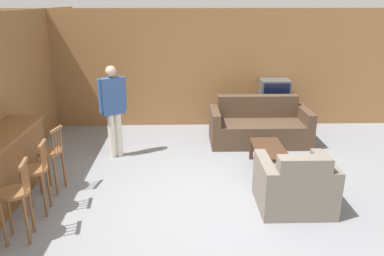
# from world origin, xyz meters

# --- Properties ---
(ground_plane) EXTENTS (24.00, 24.00, 0.00)m
(ground_plane) POSITION_xyz_m (0.00, 0.00, 0.00)
(ground_plane) COLOR gray
(wall_back) EXTENTS (9.40, 0.08, 2.60)m
(wall_back) POSITION_xyz_m (0.00, 3.62, 1.30)
(wall_back) COLOR olive
(wall_back) RESTS_ON ground_plane
(wall_left) EXTENTS (0.08, 8.62, 2.60)m
(wall_left) POSITION_xyz_m (-3.14, 1.31, 1.30)
(wall_left) COLOR olive
(wall_left) RESTS_ON ground_plane
(bar_chair_near) EXTENTS (0.41, 0.41, 1.01)m
(bar_chair_near) POSITION_xyz_m (-2.21, -0.78, 0.55)
(bar_chair_near) COLOR brown
(bar_chair_near) RESTS_ON ground_plane
(bar_chair_mid) EXTENTS (0.40, 0.40, 1.01)m
(bar_chair_mid) POSITION_xyz_m (-2.21, -0.16, 0.55)
(bar_chair_mid) COLOR brown
(bar_chair_mid) RESTS_ON ground_plane
(bar_chair_far) EXTENTS (0.42, 0.42, 1.01)m
(bar_chair_far) POSITION_xyz_m (-2.21, 0.46, 0.55)
(bar_chair_far) COLOR brown
(bar_chair_far) RESTS_ON ground_plane
(couch_far) EXTENTS (1.97, 0.92, 0.91)m
(couch_far) POSITION_xyz_m (1.30, 2.42, 0.32)
(couch_far) COLOR #4C3828
(couch_far) RESTS_ON ground_plane
(armchair_near) EXTENTS (0.99, 0.87, 0.89)m
(armchair_near) POSITION_xyz_m (1.30, -0.13, 0.33)
(armchair_near) COLOR #70665B
(armchair_near) RESTS_ON ground_plane
(coffee_table) EXTENTS (0.50, 1.00, 0.41)m
(coffee_table) POSITION_xyz_m (1.21, 1.10, 0.34)
(coffee_table) COLOR #472D1E
(coffee_table) RESTS_ON ground_plane
(tv_unit) EXTENTS (1.24, 0.44, 0.57)m
(tv_unit) POSITION_xyz_m (1.78, 3.32, 0.29)
(tv_unit) COLOR #513823
(tv_unit) RESTS_ON ground_plane
(tv) EXTENTS (0.63, 0.48, 0.54)m
(tv) POSITION_xyz_m (1.78, 3.32, 0.84)
(tv) COLOR #4C4C4C
(tv) RESTS_ON tv_unit
(person_by_window) EXTENTS (0.45, 0.35, 1.69)m
(person_by_window) POSITION_xyz_m (-1.48, 1.76, 0.96)
(person_by_window) COLOR silver
(person_by_window) RESTS_ON ground_plane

